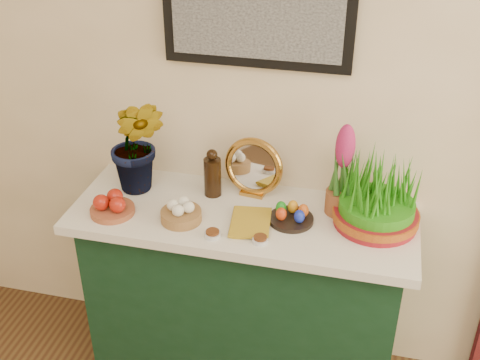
# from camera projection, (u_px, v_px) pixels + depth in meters

# --- Properties ---
(sideboard) EXTENTS (1.30, 0.45, 0.85)m
(sideboard) POSITION_uv_depth(u_px,v_px,m) (243.00, 299.00, 2.68)
(sideboard) COLOR #133521
(sideboard) RESTS_ON ground
(tablecloth) EXTENTS (1.40, 0.55, 0.04)m
(tablecloth) POSITION_uv_depth(u_px,v_px,m) (243.00, 216.00, 2.45)
(tablecloth) COLOR silver
(tablecloth) RESTS_ON sideboard
(hyacinth_green) EXTENTS (0.29, 0.25, 0.57)m
(hyacinth_green) POSITION_uv_depth(u_px,v_px,m) (136.00, 129.00, 2.45)
(hyacinth_green) COLOR #2F6620
(hyacinth_green) RESTS_ON tablecloth
(apple_bowl) EXTENTS (0.23, 0.23, 0.09)m
(apple_bowl) POSITION_uv_depth(u_px,v_px,m) (112.00, 205.00, 2.42)
(apple_bowl) COLOR #9B4E2F
(apple_bowl) RESTS_ON tablecloth
(garlic_basket) EXTENTS (0.20, 0.20, 0.09)m
(garlic_basket) POSITION_uv_depth(u_px,v_px,m) (181.00, 212.00, 2.37)
(garlic_basket) COLOR olive
(garlic_basket) RESTS_ON tablecloth
(vinegar_cruet) EXTENTS (0.07, 0.07, 0.21)m
(vinegar_cruet) POSITION_uv_depth(u_px,v_px,m) (213.00, 175.00, 2.52)
(vinegar_cruet) COLOR black
(vinegar_cruet) RESTS_ON tablecloth
(mirror) EXTENTS (0.26, 0.09, 0.26)m
(mirror) POSITION_uv_depth(u_px,v_px,m) (254.00, 168.00, 2.51)
(mirror) COLOR #B78234
(mirror) RESTS_ON tablecloth
(book) EXTENTS (0.17, 0.22, 0.03)m
(book) POSITION_uv_depth(u_px,v_px,m) (231.00, 221.00, 2.36)
(book) COLOR #B8921F
(book) RESTS_ON tablecloth
(spice_dish_left) EXTENTS (0.06, 0.06, 0.03)m
(spice_dish_left) POSITION_uv_depth(u_px,v_px,m) (213.00, 234.00, 2.29)
(spice_dish_left) COLOR silver
(spice_dish_left) RESTS_ON tablecloth
(spice_dish_right) EXTENTS (0.06, 0.06, 0.03)m
(spice_dish_right) POSITION_uv_depth(u_px,v_px,m) (260.00, 239.00, 2.26)
(spice_dish_right) COLOR silver
(spice_dish_right) RESTS_ON tablecloth
(egg_plate) EXTENTS (0.22, 0.22, 0.07)m
(egg_plate) POSITION_uv_depth(u_px,v_px,m) (291.00, 215.00, 2.37)
(egg_plate) COLOR black
(egg_plate) RESTS_ON tablecloth
(hyacinth_pink) EXTENTS (0.12, 0.12, 0.39)m
(hyacinth_pink) POSITION_uv_depth(u_px,v_px,m) (343.00, 174.00, 2.36)
(hyacinth_pink) COLOR brown
(hyacinth_pink) RESTS_ON tablecloth
(wheatgrass_sabzeh) EXTENTS (0.34, 0.34, 0.28)m
(wheatgrass_sabzeh) POSITION_uv_depth(u_px,v_px,m) (378.00, 198.00, 2.31)
(wheatgrass_sabzeh) COLOR maroon
(wheatgrass_sabzeh) RESTS_ON tablecloth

